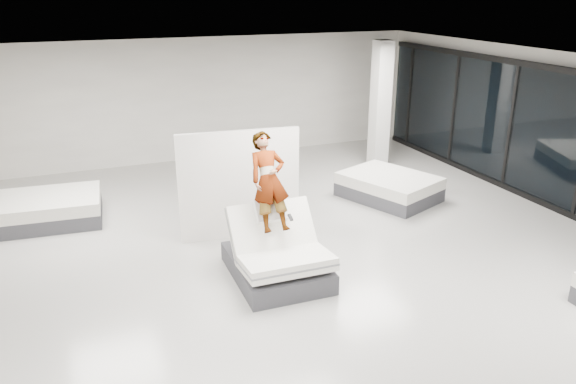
{
  "coord_description": "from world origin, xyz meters",
  "views": [
    {
      "loc": [
        -3.36,
        -7.53,
        4.41
      ],
      "look_at": [
        0.12,
        1.08,
        1.0
      ],
      "focal_mm": 35.0,
      "sensor_mm": 36.0,
      "label": 1
    }
  ],
  "objects_px": {
    "divider_panel": "(240,185)",
    "flat_bed_right_far": "(389,187)",
    "hero_bed": "(277,257)",
    "remote": "(290,217)",
    "flat_bed_left_far": "(49,209)",
    "person": "(270,201)",
    "column": "(380,106)"
  },
  "relations": [
    {
      "from": "remote",
      "to": "person",
      "type": "bearing_deg",
      "value": 122.15
    },
    {
      "from": "remote",
      "to": "divider_panel",
      "type": "bearing_deg",
      "value": 100.05
    },
    {
      "from": "remote",
      "to": "flat_bed_left_far",
      "type": "xyz_separation_m",
      "value": [
        -3.59,
        3.82,
        -0.75
      ]
    },
    {
      "from": "hero_bed",
      "to": "flat_bed_left_far",
      "type": "xyz_separation_m",
      "value": [
        -3.37,
        3.81,
        -0.09
      ]
    },
    {
      "from": "flat_bed_right_far",
      "to": "flat_bed_left_far",
      "type": "height_order",
      "value": "flat_bed_left_far"
    },
    {
      "from": "divider_panel",
      "to": "flat_bed_right_far",
      "type": "height_order",
      "value": "divider_panel"
    },
    {
      "from": "person",
      "to": "flat_bed_left_far",
      "type": "relative_size",
      "value": 0.78
    },
    {
      "from": "hero_bed",
      "to": "flat_bed_left_far",
      "type": "height_order",
      "value": "hero_bed"
    },
    {
      "from": "flat_bed_right_far",
      "to": "person",
      "type": "bearing_deg",
      "value": -149.63
    },
    {
      "from": "flat_bed_left_far",
      "to": "hero_bed",
      "type": "bearing_deg",
      "value": -48.48
    },
    {
      "from": "divider_panel",
      "to": "flat_bed_left_far",
      "type": "distance_m",
      "value": 3.97
    },
    {
      "from": "person",
      "to": "divider_panel",
      "type": "distance_m",
      "value": 1.43
    },
    {
      "from": "divider_panel",
      "to": "flat_bed_right_far",
      "type": "distance_m",
      "value": 3.75
    },
    {
      "from": "person",
      "to": "column",
      "type": "xyz_separation_m",
      "value": [
        4.5,
        4.19,
        0.4
      ]
    },
    {
      "from": "flat_bed_left_far",
      "to": "column",
      "type": "bearing_deg",
      "value": 5.2
    },
    {
      "from": "person",
      "to": "column",
      "type": "relative_size",
      "value": 0.51
    },
    {
      "from": "column",
      "to": "hero_bed",
      "type": "bearing_deg",
      "value": -134.89
    },
    {
      "from": "divider_panel",
      "to": "column",
      "type": "height_order",
      "value": "column"
    },
    {
      "from": "remote",
      "to": "divider_panel",
      "type": "relative_size",
      "value": 0.06
    },
    {
      "from": "divider_panel",
      "to": "flat_bed_right_far",
      "type": "bearing_deg",
      "value": 16.42
    },
    {
      "from": "divider_panel",
      "to": "flat_bed_right_far",
      "type": "relative_size",
      "value": 0.95
    },
    {
      "from": "hero_bed",
      "to": "flat_bed_left_far",
      "type": "distance_m",
      "value": 5.09
    },
    {
      "from": "person",
      "to": "hero_bed",
      "type": "bearing_deg",
      "value": -90.0
    },
    {
      "from": "flat_bed_right_far",
      "to": "remote",
      "type": "bearing_deg",
      "value": -143.9
    },
    {
      "from": "divider_panel",
      "to": "column",
      "type": "distance_m",
      "value": 5.37
    },
    {
      "from": "remote",
      "to": "column",
      "type": "bearing_deg",
      "value": 47.91
    },
    {
      "from": "remote",
      "to": "flat_bed_left_far",
      "type": "height_order",
      "value": "remote"
    },
    {
      "from": "person",
      "to": "column",
      "type": "distance_m",
      "value": 6.16
    },
    {
      "from": "hero_bed",
      "to": "divider_panel",
      "type": "bearing_deg",
      "value": 91.75
    },
    {
      "from": "divider_panel",
      "to": "hero_bed",
      "type": "bearing_deg",
      "value": -82.23
    },
    {
      "from": "column",
      "to": "divider_panel",
      "type": "bearing_deg",
      "value": -148.78
    },
    {
      "from": "flat_bed_left_far",
      "to": "column",
      "type": "xyz_separation_m",
      "value": [
        7.89,
        0.72,
        1.33
      ]
    }
  ]
}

